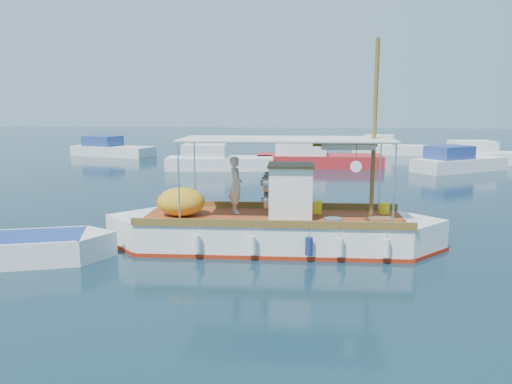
# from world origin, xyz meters

# --- Properties ---
(ground) EXTENTS (160.00, 160.00, 0.00)m
(ground) POSITION_xyz_m (0.00, 0.00, 0.00)
(ground) COLOR black
(ground) RESTS_ON ground
(fishing_caique) EXTENTS (9.82, 3.04, 6.00)m
(fishing_caique) POSITION_xyz_m (-0.60, 0.45, 0.53)
(fishing_caique) COLOR white
(fishing_caique) RESTS_ON ground
(bg_boat_nw) EXTENTS (6.94, 3.22, 1.80)m
(bg_boat_nw) POSITION_xyz_m (-5.70, 17.68, 0.49)
(bg_boat_nw) COLOR silver
(bg_boat_nw) RESTS_ON ground
(bg_boat_n) EXTENTS (8.32, 3.14, 1.80)m
(bg_boat_n) POSITION_xyz_m (0.52, 20.00, 0.49)
(bg_boat_n) COLOR #AA1C1F
(bg_boat_n) RESTS_ON ground
(bg_boat_ne) EXTENTS (6.38, 5.35, 1.80)m
(bg_boat_ne) POSITION_xyz_m (9.32, 18.81, 0.49)
(bg_boat_ne) COLOR silver
(bg_boat_ne) RESTS_ON ground
(bg_boat_e) EXTENTS (7.26, 2.92, 1.80)m
(bg_boat_e) POSITION_xyz_m (12.24, 23.10, 0.49)
(bg_boat_e) COLOR silver
(bg_boat_e) RESTS_ON ground
(bg_boat_far_w) EXTENTS (7.22, 4.23, 1.80)m
(bg_boat_far_w) POSITION_xyz_m (-15.95, 25.15, 0.49)
(bg_boat_far_w) COLOR silver
(bg_boat_far_w) RESTS_ON ground
(bg_boat_far_n) EXTENTS (6.31, 3.56, 1.80)m
(bg_boat_far_n) POSITION_xyz_m (6.50, 29.41, 0.49)
(bg_boat_far_n) COLOR silver
(bg_boat_far_n) RESTS_ON ground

